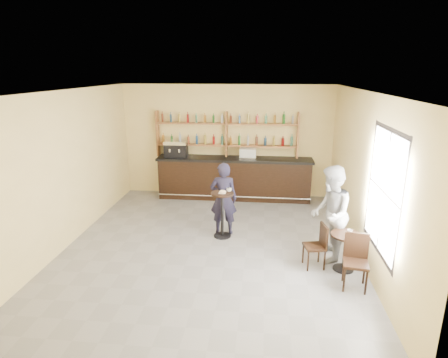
# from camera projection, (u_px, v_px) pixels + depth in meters

# --- Properties ---
(floor) EXTENTS (7.00, 7.00, 0.00)m
(floor) POSITION_uv_depth(u_px,v_px,m) (211.00, 246.00, 7.92)
(floor) COLOR gray
(floor) RESTS_ON ground
(ceiling) EXTENTS (7.00, 7.00, 0.00)m
(ceiling) POSITION_uv_depth(u_px,v_px,m) (209.00, 91.00, 7.01)
(ceiling) COLOR white
(ceiling) RESTS_ON wall_back
(wall_back) EXTENTS (7.00, 0.00, 7.00)m
(wall_back) POSITION_uv_depth(u_px,v_px,m) (227.00, 141.00, 10.81)
(wall_back) COLOR #FADE8E
(wall_back) RESTS_ON floor
(wall_front) EXTENTS (7.00, 0.00, 7.00)m
(wall_front) POSITION_uv_depth(u_px,v_px,m) (165.00, 257.00, 4.13)
(wall_front) COLOR #FADE8E
(wall_front) RESTS_ON floor
(wall_left) EXTENTS (0.00, 7.00, 7.00)m
(wall_left) POSITION_uv_depth(u_px,v_px,m) (67.00, 169.00, 7.77)
(wall_left) COLOR #FADE8E
(wall_left) RESTS_ON floor
(wall_right) EXTENTS (0.00, 7.00, 7.00)m
(wall_right) POSITION_uv_depth(u_px,v_px,m) (365.00, 177.00, 7.17)
(wall_right) COLOR #FADE8E
(wall_right) RESTS_ON floor
(window_pane) EXTENTS (0.00, 2.00, 2.00)m
(window_pane) POSITION_uv_depth(u_px,v_px,m) (384.00, 192.00, 5.99)
(window_pane) COLOR white
(window_pane) RESTS_ON wall_right
(window_frame) EXTENTS (0.04, 1.70, 2.10)m
(window_frame) POSITION_uv_depth(u_px,v_px,m) (384.00, 192.00, 5.99)
(window_frame) COLOR black
(window_frame) RESTS_ON wall_right
(shelf_unit) EXTENTS (4.00, 0.26, 1.40)m
(shelf_unit) POSITION_uv_depth(u_px,v_px,m) (226.00, 135.00, 10.62)
(shelf_unit) COLOR brown
(shelf_unit) RESTS_ON wall_back
(liquor_bottles) EXTENTS (3.68, 0.10, 1.00)m
(liquor_bottles) POSITION_uv_depth(u_px,v_px,m) (226.00, 129.00, 10.57)
(liquor_bottles) COLOR #8C5919
(liquor_bottles) RESTS_ON shelf_unit
(bar_counter) EXTENTS (4.38, 0.86, 1.19)m
(bar_counter) POSITION_uv_depth(u_px,v_px,m) (234.00, 178.00, 10.73)
(bar_counter) COLOR black
(bar_counter) RESTS_ON floor
(espresso_machine) EXTENTS (0.64, 0.42, 0.45)m
(espresso_machine) POSITION_uv_depth(u_px,v_px,m) (176.00, 149.00, 10.67)
(espresso_machine) COLOR black
(espresso_machine) RESTS_ON bar_counter
(pastry_case) EXTENTS (0.51, 0.43, 0.28)m
(pastry_case) POSITION_uv_depth(u_px,v_px,m) (248.00, 153.00, 10.49)
(pastry_case) COLOR silver
(pastry_case) RESTS_ON bar_counter
(pedestal_table) EXTENTS (0.63, 0.63, 1.03)m
(pedestal_table) POSITION_uv_depth(u_px,v_px,m) (222.00, 215.00, 8.23)
(pedestal_table) COLOR black
(pedestal_table) RESTS_ON floor
(napkin) EXTENTS (0.15, 0.15, 0.00)m
(napkin) POSITION_uv_depth(u_px,v_px,m) (222.00, 193.00, 8.08)
(napkin) COLOR white
(napkin) RESTS_ON pedestal_table
(donut) EXTENTS (0.17, 0.17, 0.05)m
(donut) POSITION_uv_depth(u_px,v_px,m) (223.00, 192.00, 8.07)
(donut) COLOR #E9A555
(donut) RESTS_ON napkin
(cup_pedestal) EXTENTS (0.12, 0.12, 0.09)m
(cup_pedestal) POSITION_uv_depth(u_px,v_px,m) (229.00, 190.00, 8.15)
(cup_pedestal) COLOR white
(cup_pedestal) RESTS_ON pedestal_table
(man_main) EXTENTS (0.61, 0.41, 1.65)m
(man_main) POSITION_uv_depth(u_px,v_px,m) (223.00, 199.00, 8.33)
(man_main) COLOR black
(man_main) RESTS_ON floor
(cafe_table) EXTENTS (0.71, 0.71, 0.72)m
(cafe_table) POSITION_uv_depth(u_px,v_px,m) (345.00, 252.00, 6.89)
(cafe_table) COLOR black
(cafe_table) RESTS_ON floor
(cup_cafe) EXTENTS (0.10, 0.10, 0.09)m
(cup_cafe) POSITION_uv_depth(u_px,v_px,m) (350.00, 232.00, 6.77)
(cup_cafe) COLOR white
(cup_cafe) RESTS_ON cafe_table
(chair_west) EXTENTS (0.43, 0.43, 0.85)m
(chair_west) POSITION_uv_depth(u_px,v_px,m) (314.00, 246.00, 6.97)
(chair_west) COLOR black
(chair_west) RESTS_ON floor
(chair_south) EXTENTS (0.46, 0.46, 0.94)m
(chair_south) POSITION_uv_depth(u_px,v_px,m) (356.00, 263.00, 6.28)
(chair_south) COLOR black
(chair_south) RESTS_ON floor
(patron_second) EXTENTS (0.83, 1.00, 1.88)m
(patron_second) POSITION_uv_depth(u_px,v_px,m) (330.00, 214.00, 7.14)
(patron_second) COLOR #9A9A9F
(patron_second) RESTS_ON floor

